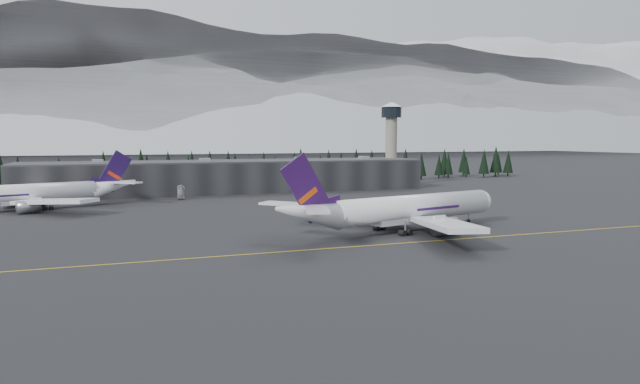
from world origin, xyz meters
name	(u,v)px	position (x,y,z in m)	size (l,w,h in m)	color
ground	(354,245)	(0.00, 0.00, 0.00)	(1400.00, 1400.00, 0.00)	black
taxiline	(358,246)	(0.00, -2.00, 0.01)	(400.00, 0.40, 0.02)	gold
terminal	(230,176)	(0.00, 125.00, 6.30)	(160.00, 30.00, 12.60)	black
control_tower	(391,134)	(75.00, 128.00, 23.41)	(10.00, 10.00, 37.70)	gray
treeline	(214,169)	(0.00, 162.00, 7.50)	(360.00, 20.00, 15.00)	black
mountain_ridge	(134,150)	(0.00, 1000.00, 0.00)	(4400.00, 900.00, 420.00)	white
jet_main	(397,210)	(15.27, 10.65, 5.27)	(62.56, 57.07, 18.70)	white
jet_parked	(39,193)	(-66.37, 86.95, 5.00)	(58.48, 52.43, 17.75)	white
gse_vehicle_a	(181,198)	(-22.74, 99.28, 0.72)	(2.41, 5.22, 1.45)	#BABABC
gse_vehicle_b	(294,192)	(22.17, 108.30, 0.68)	(1.62, 4.02, 1.37)	white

